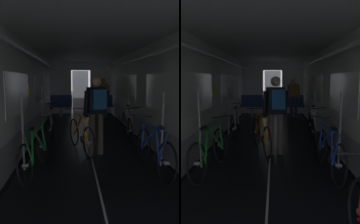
# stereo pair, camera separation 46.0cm
# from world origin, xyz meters

# --- Properties ---
(train_car_shell) EXTENTS (3.14, 12.34, 2.57)m
(train_car_shell) POSITION_xyz_m (-0.00, 3.60, 1.70)
(train_car_shell) COLOR black
(train_car_shell) RESTS_ON ground
(bench_seat_far_left) EXTENTS (0.98, 0.51, 0.95)m
(bench_seat_far_left) POSITION_xyz_m (-0.90, 8.07, 0.57)
(bench_seat_far_left) COLOR gray
(bench_seat_far_left) RESTS_ON ground
(bench_seat_far_right) EXTENTS (0.98, 0.51, 0.95)m
(bench_seat_far_right) POSITION_xyz_m (0.90, 8.07, 0.57)
(bench_seat_far_right) COLOR gray
(bench_seat_far_right) RESTS_ON ground
(bicycle_white) EXTENTS (0.44, 1.69, 0.95)m
(bicycle_white) POSITION_xyz_m (1.12, 4.19, 0.38)
(bicycle_white) COLOR black
(bicycle_white) RESTS_ON ground
(bicycle_green) EXTENTS (0.52, 1.69, 0.96)m
(bicycle_green) POSITION_xyz_m (-1.04, 1.92, 0.38)
(bicycle_green) COLOR black
(bicycle_green) RESTS_ON ground
(bicycle_silver) EXTENTS (0.44, 1.69, 0.95)m
(bicycle_silver) POSITION_xyz_m (-1.02, 4.44, 0.38)
(bicycle_silver) COLOR black
(bicycle_silver) RESTS_ON ground
(bicycle_blue) EXTENTS (0.44, 1.69, 0.95)m
(bicycle_blue) POSITION_xyz_m (1.03, 1.87, 0.38)
(bicycle_blue) COLOR black
(bicycle_blue) RESTS_ON ground
(person_cyclist_aisle) EXTENTS (0.56, 0.46, 1.69)m
(person_cyclist_aisle) POSITION_xyz_m (0.12, 2.83, 1.02)
(person_cyclist_aisle) COLOR brown
(person_cyclist_aisle) RESTS_ON ground
(bicycle_orange_in_aisle) EXTENTS (0.63, 1.63, 0.93)m
(bicycle_orange_in_aisle) POSITION_xyz_m (-0.21, 3.10, 0.38)
(bicycle_orange_in_aisle) COLOR black
(bicycle_orange_in_aisle) RESTS_ON ground
(person_standing_near_bench) EXTENTS (0.53, 0.23, 1.69)m
(person_standing_near_bench) POSITION_xyz_m (0.90, 7.70, 0.98)
(person_standing_near_bench) COLOR #384C75
(person_standing_near_bench) RESTS_ON ground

